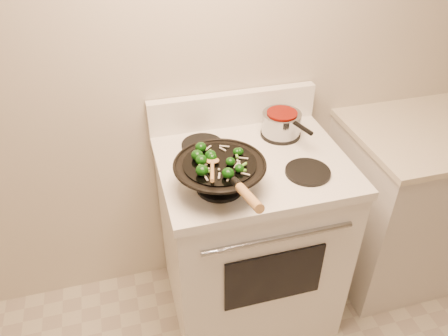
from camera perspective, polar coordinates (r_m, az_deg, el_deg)
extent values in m
plane|color=beige|center=(1.95, 4.39, 16.32)|extent=(3.50, 0.00, 3.50)
cube|color=white|center=(2.13, 3.26, -9.52)|extent=(0.76, 0.64, 0.88)
cube|color=white|center=(1.83, 3.74, 0.63)|extent=(0.78, 0.66, 0.04)
cube|color=white|center=(2.02, 1.17, 7.74)|extent=(0.78, 0.05, 0.16)
cylinder|color=#979A9F|center=(1.67, 7.15, -9.12)|extent=(0.60, 0.02, 0.02)
cube|color=black|center=(1.84, 6.56, -14.06)|extent=(0.42, 0.01, 0.28)
cylinder|color=black|center=(1.65, -0.54, -2.46)|extent=(0.18, 0.18, 0.01)
cylinder|color=black|center=(1.76, 10.88, -0.51)|extent=(0.18, 0.18, 0.01)
cylinder|color=black|center=(1.89, -2.85, 3.02)|extent=(0.18, 0.18, 0.01)
cylinder|color=black|center=(1.98, 7.37, 4.48)|extent=(0.18, 0.18, 0.01)
cube|color=silver|center=(2.51, 22.97, -4.48)|extent=(0.73, 0.60, 0.88)
cube|color=beige|center=(2.27, 25.63, 4.33)|extent=(0.75, 0.62, 0.03)
torus|color=black|center=(1.59, -0.56, 0.50)|extent=(0.34, 0.34, 0.01)
cylinder|color=black|center=(1.59, -0.56, 0.58)|extent=(0.27, 0.27, 0.01)
cylinder|color=black|center=(1.41, 1.67, -2.01)|extent=(0.03, 0.06, 0.04)
cylinder|color=#B27F46|center=(1.30, 3.31, -3.85)|extent=(0.04, 0.18, 0.08)
ellipsoid|color=#0B3608|center=(1.62, 1.74, 2.14)|extent=(0.03, 0.03, 0.03)
cylinder|color=#4F822F|center=(1.63, 2.07, 1.98)|extent=(0.02, 0.01, 0.01)
ellipsoid|color=#0B3608|center=(1.51, 0.52, -0.68)|extent=(0.04, 0.04, 0.04)
ellipsoid|color=#0B3608|center=(1.60, -1.77, 1.72)|extent=(0.04, 0.04, 0.04)
ellipsoid|color=#0B3608|center=(1.57, -2.99, 1.07)|extent=(0.04, 0.04, 0.04)
cylinder|color=#4F822F|center=(1.58, -2.52, 0.80)|extent=(0.01, 0.01, 0.01)
ellipsoid|color=#0B3608|center=(1.63, 2.02, 2.19)|extent=(0.03, 0.03, 0.03)
ellipsoid|color=#0B3608|center=(1.52, -2.89, -0.30)|extent=(0.05, 0.05, 0.04)
ellipsoid|color=#0B3608|center=(1.60, -3.53, 1.70)|extent=(0.05, 0.05, 0.04)
cylinder|color=#4F822F|center=(1.61, -3.04, 1.42)|extent=(0.02, 0.01, 0.01)
ellipsoid|color=#0B3608|center=(1.57, 0.85, 0.85)|extent=(0.04, 0.04, 0.03)
ellipsoid|color=#0B3608|center=(1.54, 2.02, -0.03)|extent=(0.03, 0.03, 0.03)
ellipsoid|color=#0B3608|center=(1.59, -1.60, 1.42)|extent=(0.04, 0.04, 0.03)
cylinder|color=#4F822F|center=(1.60, -1.20, 1.22)|extent=(0.02, 0.01, 0.01)
ellipsoid|color=#0B3608|center=(1.64, -3.05, 2.75)|extent=(0.04, 0.04, 0.04)
cube|color=beige|center=(1.61, 2.53, 1.30)|extent=(0.04, 0.02, 0.00)
cube|color=beige|center=(1.53, 2.81, -0.79)|extent=(0.03, 0.03, 0.00)
cube|color=beige|center=(1.51, 0.66, -1.34)|extent=(0.03, 0.03, 0.00)
cube|color=beige|center=(1.52, -0.63, -1.01)|extent=(0.02, 0.03, 0.00)
cube|color=beige|center=(1.66, -2.09, 2.63)|extent=(0.03, 0.03, 0.00)
cube|color=beige|center=(1.57, -2.81, 0.34)|extent=(0.04, 0.01, 0.00)
cube|color=beige|center=(1.65, -0.18, 2.48)|extent=(0.02, 0.03, 0.00)
cube|color=beige|center=(1.58, 2.01, 0.62)|extent=(0.01, 0.05, 0.00)
cube|color=beige|center=(1.57, 1.70, 0.48)|extent=(0.04, 0.04, 0.00)
cube|color=beige|center=(1.67, 0.04, 2.85)|extent=(0.04, 0.02, 0.00)
cube|color=beige|center=(1.60, -1.54, 1.18)|extent=(0.04, 0.04, 0.00)
cube|color=beige|center=(1.51, -2.35, -1.32)|extent=(0.01, 0.03, 0.00)
cylinder|color=#5FA836|center=(1.54, 2.51, -0.32)|extent=(0.02, 0.02, 0.01)
cylinder|color=#5FA836|center=(1.64, -1.92, 2.21)|extent=(0.02, 0.02, 0.02)
cylinder|color=#5FA836|center=(1.56, 2.63, 0.44)|extent=(0.02, 0.02, 0.01)
cylinder|color=#5FA836|center=(1.53, -1.75, -0.43)|extent=(0.02, 0.02, 0.01)
cylinder|color=#5FA836|center=(1.60, -3.25, 1.33)|extent=(0.02, 0.02, 0.01)
cylinder|color=#5FA836|center=(1.61, -3.88, 1.62)|extent=(0.03, 0.02, 0.02)
cylinder|color=#5FA836|center=(1.60, -2.47, 1.31)|extent=(0.02, 0.01, 0.01)
cylinder|color=#5FA836|center=(1.61, 1.69, 1.58)|extent=(0.02, 0.01, 0.01)
cylinder|color=#5FA836|center=(1.56, -3.17, 0.40)|extent=(0.02, 0.01, 0.01)
sphere|color=beige|center=(1.55, -2.01, -0.11)|extent=(0.01, 0.01, 0.01)
sphere|color=beige|center=(1.60, -2.48, 1.12)|extent=(0.01, 0.01, 0.01)
sphere|color=beige|center=(1.55, -0.67, -0.21)|extent=(0.01, 0.01, 0.01)
sphere|color=beige|center=(1.59, -3.35, 0.82)|extent=(0.01, 0.01, 0.01)
ellipsoid|color=#B27F46|center=(1.58, -1.54, 0.98)|extent=(0.06, 0.05, 0.01)
cylinder|color=#B27F46|center=(1.47, -1.54, -0.33)|extent=(0.06, 0.20, 0.08)
cylinder|color=#979A9F|center=(1.96, 7.49, 5.85)|extent=(0.17, 0.17, 0.10)
cylinder|color=#650B04|center=(1.93, 7.61, 7.16)|extent=(0.13, 0.13, 0.01)
cylinder|color=black|center=(1.85, 10.30, 5.14)|extent=(0.05, 0.11, 0.02)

